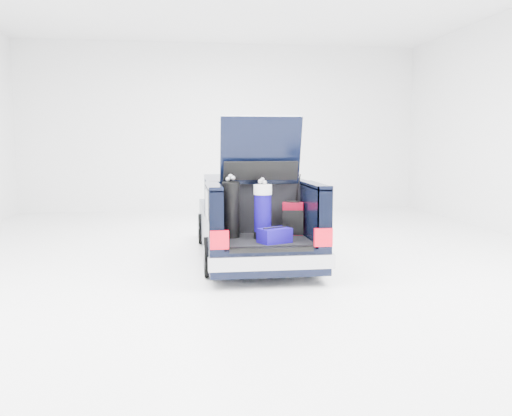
{
  "coord_description": "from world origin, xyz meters",
  "views": [
    {
      "loc": [
        -1.24,
        -9.54,
        2.06
      ],
      "look_at": [
        0.0,
        -0.5,
        0.96
      ],
      "focal_mm": 38.0,
      "sensor_mm": 36.0,
      "label": 1
    }
  ],
  "objects": [
    {
      "name": "red_suitcase",
      "position": [
        0.5,
        -1.18,
        0.86
      ],
      "size": [
        0.36,
        0.28,
        0.54
      ],
      "rotation": [
        0.0,
        0.0,
        -0.21
      ],
      "color": "maroon",
      "rests_on": "car"
    },
    {
      "name": "blue_golf_bag",
      "position": [
        -0.03,
        -1.44,
        1.02
      ],
      "size": [
        0.36,
        0.36,
        0.93
      ],
      "rotation": [
        0.0,
        0.0,
        0.35
      ],
      "color": "black",
      "rests_on": "car"
    },
    {
      "name": "car",
      "position": [
        -0.0,
        0.11,
        0.67
      ],
      "size": [
        1.87,
        4.65,
        2.47
      ],
      "color": "black",
      "rests_on": "ground"
    },
    {
      "name": "black_golf_bag",
      "position": [
        -0.5,
        -1.3,
        1.04
      ],
      "size": [
        0.3,
        0.34,
        0.97
      ],
      "rotation": [
        0.0,
        0.0,
        -0.11
      ],
      "color": "black",
      "rests_on": "car"
    },
    {
      "name": "blue_duffel",
      "position": [
        0.09,
        -1.83,
        0.71
      ],
      "size": [
        0.53,
        0.45,
        0.24
      ],
      "rotation": [
        0.0,
        0.0,
        0.42
      ],
      "color": "#0F0464",
      "rests_on": "car"
    },
    {
      "name": "ground",
      "position": [
        0.0,
        0.0,
        0.0
      ],
      "size": [
        14.0,
        14.0,
        0.0
      ],
      "primitive_type": "plane",
      "color": "white",
      "rests_on": "ground"
    }
  ]
}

